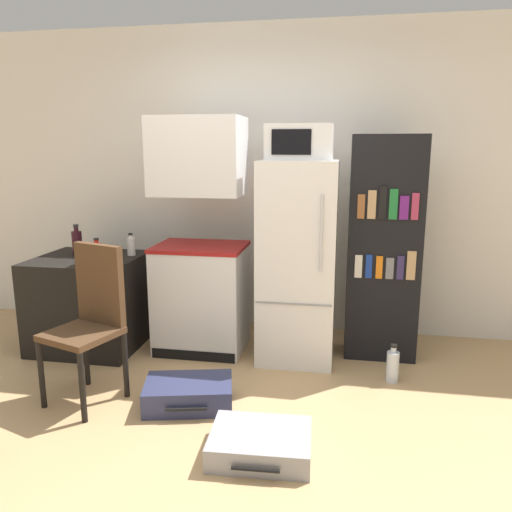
% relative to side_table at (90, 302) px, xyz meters
% --- Properties ---
extents(ground_plane, '(24.00, 24.00, 0.00)m').
position_rel_side_table_xyz_m(ground_plane, '(1.42, -1.22, -0.38)').
color(ground_plane, tan).
extents(wall_back, '(6.40, 0.10, 2.66)m').
position_rel_side_table_xyz_m(wall_back, '(1.62, 0.78, 0.95)').
color(wall_back, white).
rests_on(wall_back, ground_plane).
extents(side_table, '(0.83, 0.76, 0.75)m').
position_rel_side_table_xyz_m(side_table, '(0.00, 0.00, 0.00)').
color(side_table, black).
rests_on(side_table, ground_plane).
extents(kitchen_hutch, '(0.71, 0.55, 1.86)m').
position_rel_side_table_xyz_m(kitchen_hutch, '(0.92, 0.11, 0.47)').
color(kitchen_hutch, white).
rests_on(kitchen_hutch, ground_plane).
extents(refrigerator, '(0.58, 0.61, 1.54)m').
position_rel_side_table_xyz_m(refrigerator, '(1.71, 0.08, 0.39)').
color(refrigerator, white).
rests_on(refrigerator, ground_plane).
extents(microwave, '(0.48, 0.38, 0.26)m').
position_rel_side_table_xyz_m(microwave, '(1.71, 0.08, 1.29)').
color(microwave, silver).
rests_on(microwave, refrigerator).
extents(bookshelf, '(0.54, 0.32, 1.72)m').
position_rel_side_table_xyz_m(bookshelf, '(2.35, 0.22, 0.48)').
color(bookshelf, black).
rests_on(bookshelf, ground_plane).
extents(bottle_wine_dark, '(0.08, 0.08, 0.26)m').
position_rel_side_table_xyz_m(bottle_wine_dark, '(-0.10, 0.04, 0.49)').
color(bottle_wine_dark, black).
rests_on(bottle_wine_dark, side_table).
extents(bottle_milk_white, '(0.07, 0.07, 0.18)m').
position_rel_side_table_xyz_m(bottle_milk_white, '(0.32, 0.14, 0.45)').
color(bottle_milk_white, white).
rests_on(bottle_milk_white, side_table).
extents(bottle_ketchup_red, '(0.08, 0.08, 0.19)m').
position_rel_side_table_xyz_m(bottle_ketchup_red, '(0.16, -0.13, 0.46)').
color(bottle_ketchup_red, '#AD1914').
rests_on(bottle_ketchup_red, side_table).
extents(chair, '(0.51, 0.51, 1.02)m').
position_rel_side_table_xyz_m(chair, '(0.46, -0.81, 0.21)').
color(chair, black).
rests_on(chair, ground_plane).
extents(suitcase_large_flat, '(0.56, 0.46, 0.13)m').
position_rel_side_table_xyz_m(suitcase_large_flat, '(1.65, -1.27, -0.31)').
color(suitcase_large_flat, '#99999E').
rests_on(suitcase_large_flat, ground_plane).
extents(suitcase_small_flat, '(0.62, 0.48, 0.16)m').
position_rel_side_table_xyz_m(suitcase_small_flat, '(1.10, -0.83, -0.30)').
color(suitcase_small_flat, navy).
rests_on(suitcase_small_flat, ground_plane).
extents(water_bottle_front, '(0.09, 0.09, 0.28)m').
position_rel_side_table_xyz_m(water_bottle_front, '(2.42, -0.25, -0.26)').
color(water_bottle_front, silver).
rests_on(water_bottle_front, ground_plane).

